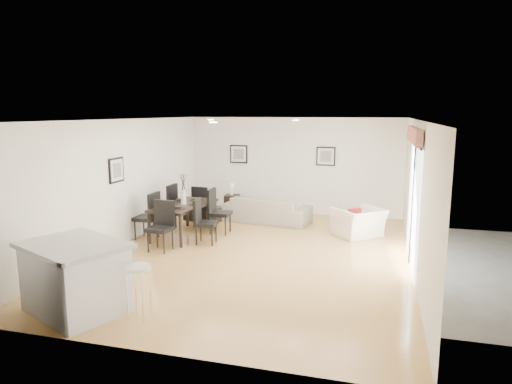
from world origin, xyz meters
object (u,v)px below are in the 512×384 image
(dining_chair_wnear, at_px, (150,213))
(dining_chair_wfar, at_px, (168,204))
(dining_chair_enear, at_px, (202,219))
(kitchen_island, at_px, (76,277))
(side_table, at_px, (232,204))
(dining_chair_foot, at_px, (202,203))
(coffee_table, at_px, (204,213))
(sofa, at_px, (267,210))
(dining_chair_efar, at_px, (216,209))
(bar_stool, at_px, (138,273))
(dining_chair_head, at_px, (162,223))
(armchair, at_px, (359,223))
(dining_table, at_px, (184,207))

(dining_chair_wnear, height_order, dining_chair_wfar, dining_chair_wfar)
(dining_chair_wnear, xyz_separation_m, dining_chair_enear, (1.27, -0.01, -0.05))
(kitchen_island, bearing_deg, side_table, 112.87)
(side_table, bearing_deg, dining_chair_foot, -102.20)
(dining_chair_wnear, height_order, coffee_table, dining_chair_wnear)
(sofa, height_order, side_table, sofa)
(dining_chair_enear, distance_m, kitchen_island, 3.73)
(dining_chair_efar, height_order, bar_stool, dining_chair_efar)
(coffee_table, height_order, bar_stool, bar_stool)
(dining_chair_wfar, bearing_deg, dining_chair_head, 22.70)
(dining_chair_efar, xyz_separation_m, dining_chair_head, (-0.63, -1.56, -0.01))
(kitchen_island, bearing_deg, armchair, 78.17)
(coffee_table, xyz_separation_m, bar_stool, (1.32, -5.71, 0.48))
(dining_chair_enear, xyz_separation_m, bar_stool, (0.55, -3.70, 0.11))
(side_table, xyz_separation_m, bar_stool, (0.88, -6.75, 0.40))
(dining_chair_wnear, distance_m, dining_chair_head, 0.92)
(dining_table, bearing_deg, dining_chair_wfar, 149.71)
(sofa, xyz_separation_m, bar_stool, (-0.33, -6.00, 0.34))
(bar_stool, bearing_deg, coffee_table, 103.02)
(dining_chair_wnear, xyz_separation_m, dining_chair_foot, (0.62, 1.57, -0.04))
(coffee_table, xyz_separation_m, side_table, (0.44, 1.04, 0.07))
(dining_chair_efar, relative_size, kitchen_island, 0.60)
(dining_chair_enear, bearing_deg, armchair, -71.66)
(dining_chair_foot, height_order, kitchen_island, kitchen_island)
(armchair, bearing_deg, dining_table, -27.78)
(sofa, distance_m, coffee_table, 1.68)
(dining_chair_efar, xyz_separation_m, bar_stool, (0.56, -4.61, 0.07))
(dining_table, distance_m, dining_chair_foot, 1.12)
(dining_chair_wnear, bearing_deg, dining_chair_efar, 126.90)
(dining_table, bearing_deg, dining_chair_efar, 40.96)
(armchair, distance_m, dining_table, 4.06)
(sofa, xyz_separation_m, dining_chair_wnear, (-2.15, -2.29, 0.27))
(dining_chair_wfar, bearing_deg, dining_chair_efar, 90.74)
(dining_chair_head, height_order, bar_stool, dining_chair_head)
(dining_chair_efar, bearing_deg, kitchen_island, 173.34)
(dining_table, distance_m, dining_chair_efar, 0.78)
(dining_chair_wnear, relative_size, dining_chair_enear, 1.08)
(coffee_table, bearing_deg, bar_stool, -60.41)
(dining_chair_efar, xyz_separation_m, side_table, (-0.32, 2.14, -0.33))
(dining_chair_enear, height_order, dining_chair_efar, dining_chair_efar)
(sofa, bearing_deg, dining_chair_enear, 77.34)
(armchair, distance_m, dining_chair_enear, 3.60)
(dining_chair_wfar, height_order, dining_chair_enear, dining_chair_wfar)
(dining_table, height_order, coffee_table, dining_table)
(dining_table, xyz_separation_m, dining_chair_foot, (-0.01, 1.12, -0.12))
(dining_table, height_order, dining_chair_foot, dining_chair_foot)
(dining_table, relative_size, side_table, 3.57)
(armchair, height_order, coffee_table, armchair)
(dining_chair_wfar, distance_m, bar_stool, 4.95)
(armchair, distance_m, dining_chair_efar, 3.34)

